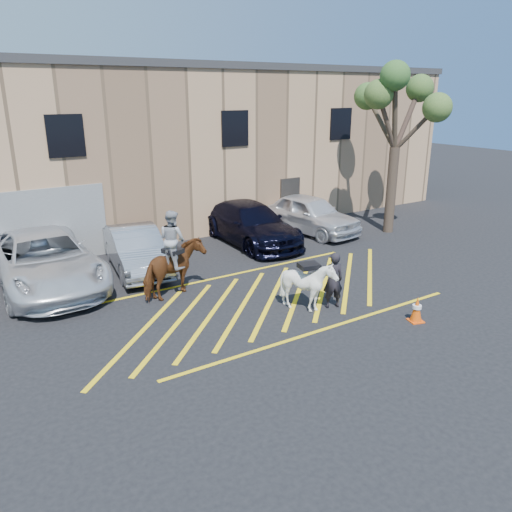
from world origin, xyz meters
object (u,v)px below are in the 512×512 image
car_silver_sedan (136,249)px  handler (333,280)px  saddled_white (308,285)px  mounted_bay (174,263)px  car_white_pickup (45,260)px  traffic_cone (417,309)px  car_blue_suv (251,224)px  tree (399,102)px  car_white_suv (310,214)px

car_silver_sedan → handler: (3.74, -6.25, 0.08)m
saddled_white → mounted_bay: bearing=132.7°
car_white_pickup → traffic_cone: size_ratio=8.81×
handler → car_blue_suv: bearing=-84.0°
car_white_pickup → saddled_white: 8.58m
saddled_white → tree: (8.48, 4.86, 4.91)m
car_white_suv → mounted_bay: bearing=-163.6°
mounted_bay → traffic_cone: 7.27m
car_blue_suv → car_white_suv: size_ratio=1.15×
traffic_cone → tree: 10.93m
handler → mounted_bay: size_ratio=0.62×
saddled_white → tree: size_ratio=0.22×
car_white_pickup → saddled_white: car_white_pickup is taller
car_silver_sedan → car_blue_suv: 5.29m
car_blue_suv → saddled_white: 7.12m
car_silver_sedan → car_blue_suv: car_blue_suv is taller
car_white_pickup → saddled_white: bearing=-46.4°
car_white_pickup → mounted_bay: (3.20, -3.02, 0.21)m
handler → traffic_cone: handler is taller
saddled_white → traffic_cone: (2.08, -2.23, -0.41)m
mounted_bay → saddled_white: mounted_bay is taller
mounted_bay → tree: 12.34m
car_blue_suv → handler: size_ratio=3.37×
car_white_pickup → car_silver_sedan: car_white_pickup is taller
traffic_cone → saddled_white: bearing=133.0°
car_white_pickup → car_white_suv: bearing=2.1°
car_blue_suv → saddled_white: car_blue_suv is taller
handler → saddled_white: size_ratio=1.05×
mounted_bay → saddled_white: bearing=-47.3°
car_white_pickup → traffic_cone: car_white_pickup is taller
car_blue_suv → tree: 8.12m
handler → tree: size_ratio=0.23×
car_blue_suv → tree: size_ratio=0.78×
car_blue_suv → traffic_cone: (-0.17, -8.98, -0.47)m
mounted_bay → saddled_white: 4.20m
mounted_bay → car_blue_suv: bearing=35.8°
car_white_pickup → car_white_suv: (11.43, 0.63, -0.04)m
saddled_white → car_blue_suv: bearing=71.6°
car_white_pickup → car_blue_suv: car_white_pickup is taller
car_blue_suv → traffic_cone: car_blue_suv is taller
car_white_pickup → handler: size_ratio=3.78×
car_blue_suv → handler: handler is taller
car_silver_sedan → handler: handler is taller
traffic_cone → car_blue_suv: bearing=88.9°
traffic_cone → tree: tree is taller
mounted_bay → tree: (11.31, 1.78, 4.58)m
car_silver_sedan → mounted_bay: mounted_bay is taller
car_white_pickup → tree: (14.51, -1.24, 4.80)m
car_white_pickup → car_white_suv: size_ratio=1.29×
car_silver_sedan → saddled_white: saddled_white is taller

